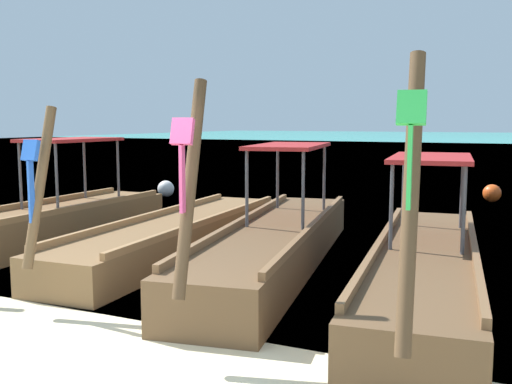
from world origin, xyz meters
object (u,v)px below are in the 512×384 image
longtail_boat_pink_ribbon (277,242)px  longtail_boat_red_ribbon (46,224)px  longtail_boat_green_ribbon (425,265)px  mooring_buoy_far (492,193)px  longtail_boat_blue_ribbon (178,235)px  mooring_buoy_near (166,189)px

longtail_boat_pink_ribbon → longtail_boat_red_ribbon: bearing=-175.0°
longtail_boat_green_ribbon → mooring_buoy_far: longtail_boat_green_ribbon is taller
longtail_boat_blue_ribbon → mooring_buoy_far: longtail_boat_blue_ribbon is taller
longtail_boat_pink_ribbon → mooring_buoy_far: (2.59, 9.06, -0.12)m
longtail_boat_green_ribbon → longtail_boat_pink_ribbon: bearing=169.9°
longtail_boat_blue_ribbon → longtail_boat_red_ribbon: bearing=-166.6°
longtail_boat_pink_ribbon → mooring_buoy_far: bearing=74.0°
longtail_boat_red_ribbon → longtail_boat_green_ribbon: size_ratio=0.88×
longtail_boat_pink_ribbon → mooring_buoy_near: bearing=134.9°
longtail_boat_red_ribbon → longtail_boat_pink_ribbon: (4.32, 0.38, -0.02)m
longtail_boat_red_ribbon → longtail_boat_green_ribbon: longtail_boat_green_ribbon is taller
longtail_boat_blue_ribbon → mooring_buoy_near: longtail_boat_blue_ribbon is taller
longtail_boat_pink_ribbon → mooring_buoy_near: 8.71m
longtail_boat_pink_ribbon → mooring_buoy_near: (-6.15, 6.17, -0.12)m
longtail_boat_red_ribbon → longtail_boat_blue_ribbon: 2.47m
mooring_buoy_far → longtail_boat_green_ribbon: bearing=-91.9°
longtail_boat_green_ribbon → mooring_buoy_near: (-8.43, 6.58, -0.09)m
longtail_boat_red_ribbon → mooring_buoy_far: size_ratio=12.62×
longtail_boat_pink_ribbon → longtail_boat_green_ribbon: size_ratio=1.04×
mooring_buoy_far → longtail_boat_blue_ribbon: bearing=-117.0°
longtail_boat_red_ribbon → longtail_boat_pink_ribbon: longtail_boat_red_ribbon is taller
longtail_boat_blue_ribbon → longtail_boat_pink_ribbon: (1.92, -0.19, 0.08)m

